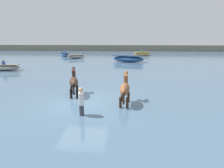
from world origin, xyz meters
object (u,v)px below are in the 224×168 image
at_px(horse_trailing_dark_bay, 74,83).
at_px(person_wading_mid, 81,105).
at_px(boat_far_offshore, 76,57).
at_px(boat_near_port, 65,54).
at_px(boat_distant_west, 128,59).
at_px(horse_lead_chestnut, 125,90).
at_px(boat_mid_channel, 5,67).
at_px(boat_distant_east, 142,54).

xyz_separation_m(horse_trailing_dark_bay, person_wading_mid, (1.03, -2.84, -0.28)).
height_order(boat_far_offshore, boat_near_port, boat_near_port).
bearing_deg(person_wading_mid, boat_distant_west, 82.47).
relative_size(horse_lead_chestnut, boat_distant_west, 0.45).
bearing_deg(horse_trailing_dark_bay, person_wading_mid, -70.12).
xyz_separation_m(horse_lead_chestnut, boat_far_offshore, (-7.25, 19.79, -0.47)).
bearing_deg(boat_near_port, horse_lead_chestnut, -66.73).
height_order(horse_trailing_dark_bay, boat_mid_channel, horse_trailing_dark_bay).
distance_m(boat_far_offshore, person_wading_mid, 21.99).
height_order(boat_far_offshore, person_wading_mid, person_wading_mid).
relative_size(boat_distant_west, boat_distant_east, 1.34).
relative_size(horse_lead_chestnut, boat_near_port, 0.79).
distance_m(boat_far_offshore, boat_distant_west, 8.53).
relative_size(boat_far_offshore, boat_near_port, 1.09).
bearing_deg(boat_near_port, person_wading_mid, -71.88).
bearing_deg(horse_trailing_dark_bay, boat_distant_east, 75.68).
xyz_separation_m(boat_distant_east, person_wading_mid, (-4.87, -25.94, 0.16)).
distance_m(horse_lead_chestnut, boat_far_offshore, 21.08).
height_order(boat_distant_west, boat_distant_east, boat_distant_east).
distance_m(boat_distant_west, boat_near_port, 12.23).
height_order(horse_lead_chestnut, person_wading_mid, horse_lead_chestnut).
bearing_deg(horse_trailing_dark_bay, boat_near_port, 107.89).
bearing_deg(person_wading_mid, horse_lead_chestnut, 39.57).
xyz_separation_m(boat_mid_channel, boat_near_port, (1.89, 13.77, -0.02)).
bearing_deg(boat_distant_west, boat_distant_east, 72.86).
relative_size(horse_trailing_dark_bay, boat_near_port, 0.78).
bearing_deg(horse_lead_chestnut, boat_distant_west, 88.24).
height_order(horse_lead_chestnut, horse_trailing_dark_bay, horse_lead_chestnut).
distance_m(horse_lead_chestnut, boat_near_port, 24.84).
relative_size(horse_lead_chestnut, horse_trailing_dark_bay, 1.00).
relative_size(horse_lead_chestnut, boat_far_offshore, 0.72).
bearing_deg(boat_distant_east, boat_mid_channel, -133.78).
xyz_separation_m(boat_far_offshore, person_wading_mid, (5.40, -21.32, 0.19)).
relative_size(horse_lead_chestnut, person_wading_mid, 1.20).
bearing_deg(horse_trailing_dark_bay, horse_lead_chestnut, -24.54).
distance_m(boat_far_offshore, boat_near_port, 3.96).
bearing_deg(boat_distant_east, boat_distant_west, -107.14).
relative_size(horse_trailing_dark_bay, person_wading_mid, 1.19).
bearing_deg(boat_mid_channel, horse_lead_chestnut, -37.68).
bearing_deg(boat_distant_east, horse_trailing_dark_bay, -104.32).
bearing_deg(boat_near_port, horse_trailing_dark_bay, -72.11).
distance_m(boat_mid_channel, boat_distant_east, 21.29).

